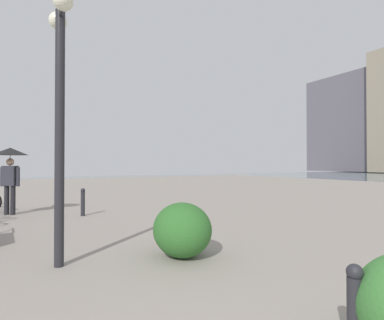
# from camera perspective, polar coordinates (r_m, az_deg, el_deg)

# --- Properties ---
(building_highrise) EXTENTS (15.37, 13.93, 20.68)m
(building_highrise) POSITION_cam_1_polar(r_m,az_deg,el_deg) (79.97, 27.68, 5.65)
(building_highrise) COLOR #5B5660
(building_highrise) RESTS_ON ground
(lamppost) EXTENTS (0.98, 0.28, 3.98)m
(lamppost) POSITION_cam_1_polar(r_m,az_deg,el_deg) (5.21, -22.97, 11.75)
(lamppost) COLOR #232328
(lamppost) RESTS_ON ground
(pedestrian) EXTENTS (1.00, 1.00, 2.03)m
(pedestrian) POSITION_cam_1_polar(r_m,az_deg,el_deg) (10.95, -30.27, -0.29)
(pedestrian) COLOR black
(pedestrian) RESTS_ON ground
(bollard_near) EXTENTS (0.13, 0.13, 0.74)m
(bollard_near) POSITION_cam_1_polar(r_m,az_deg,el_deg) (3.02, 27.61, -22.94)
(bollard_near) COLOR #232328
(bollard_near) RESTS_ON ground
(bollard_mid) EXTENTS (0.13, 0.13, 0.82)m
(bollard_mid) POSITION_cam_1_polar(r_m,az_deg,el_deg) (9.86, -19.31, -7.14)
(bollard_mid) COLOR #232328
(bollard_mid) RESTS_ON ground
(shrub_low) EXTENTS (1.05, 0.95, 0.90)m
(shrub_low) POSITION_cam_1_polar(r_m,az_deg,el_deg) (5.27, -1.79, -12.62)
(shrub_low) COLOR #2D6628
(shrub_low) RESTS_ON ground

